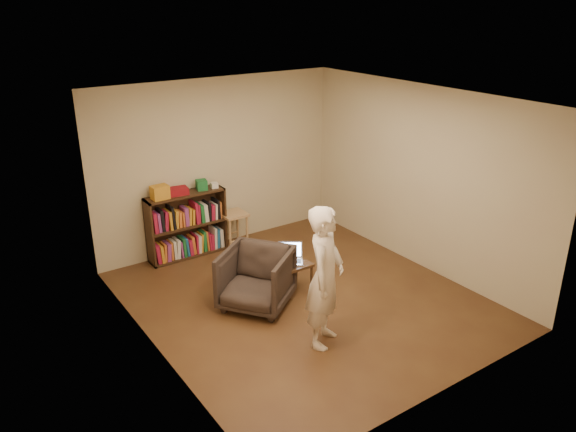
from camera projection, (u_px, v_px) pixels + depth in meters
floor at (304, 299)px, 7.32m from camera, size 4.50×4.50×0.00m
ceiling at (307, 99)px, 6.36m from camera, size 4.50×4.50×0.00m
wall_back at (218, 164)px, 8.56m from camera, size 4.00×0.00×4.00m
wall_left at (149, 245)px, 5.78m from camera, size 0.00×4.50×4.50m
wall_right at (420, 178)px, 7.89m from camera, size 0.00×4.50×4.50m
bookshelf at (187, 228)px, 8.41m from camera, size 1.20×0.30×1.00m
box_yellow at (160, 192)px, 7.93m from camera, size 0.25×0.18×0.20m
red_cloth at (178, 191)px, 8.13m from camera, size 0.32×0.26×0.10m
box_green at (202, 185)px, 8.32m from camera, size 0.18×0.18×0.15m
box_white at (214, 185)px, 8.41m from camera, size 0.12×0.12×0.08m
stool at (234, 219)px, 8.73m from camera, size 0.38×0.38×0.55m
armchair at (256, 279)px, 7.04m from camera, size 1.16×1.15×0.76m
side_table at (293, 267)px, 7.42m from camera, size 0.41×0.41×0.41m
laptop at (290, 257)px, 7.42m from camera, size 0.42×0.40×0.24m
person at (325, 277)px, 6.14m from camera, size 0.72×0.67×1.65m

